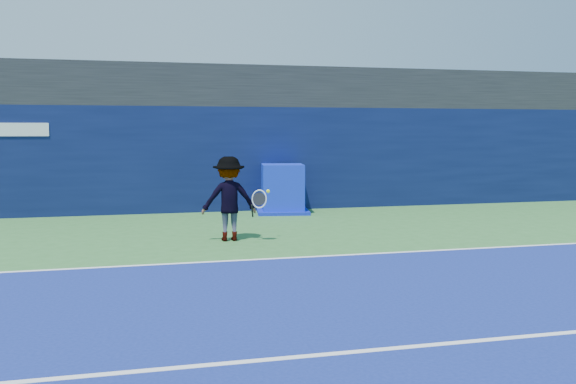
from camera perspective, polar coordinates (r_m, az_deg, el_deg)
name	(u,v)px	position (r m, az deg, el deg)	size (l,w,h in m)	color
ground	(339,301)	(8.94, 4.55, -9.61)	(80.00, 80.00, 0.00)	#336F32
baseline	(286,258)	(11.75, -0.19, -5.89)	(24.00, 0.10, 0.01)	white
service_line	(399,348)	(7.16, 9.86, -13.50)	(24.00, 0.10, 0.01)	white
stadium_band	(218,88)	(19.91, -6.23, 9.13)	(36.00, 3.00, 1.20)	black
back_wall_assembly	(224,159)	(18.90, -5.75, 2.97)	(36.00, 1.03, 3.00)	#0B143D
equipment_cart	(283,191)	(18.13, -0.49, 0.12)	(1.64, 1.64, 1.38)	#0E23C6
tennis_player	(229,199)	(13.59, -5.26, -0.59)	(1.35, 0.75, 1.78)	silver
tennis_ball	(268,191)	(13.68, -1.79, 0.08)	(0.08, 0.08, 0.08)	#D3E819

